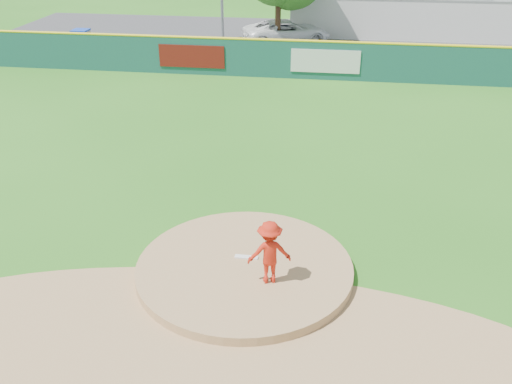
# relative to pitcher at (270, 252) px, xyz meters

# --- Properties ---
(ground) EXTENTS (120.00, 120.00, 0.00)m
(ground) POSITION_rel_pitcher_xyz_m (-0.71, 0.59, -1.06)
(ground) COLOR #286B19
(ground) RESTS_ON ground
(pitchers_mound) EXTENTS (5.50, 5.50, 0.50)m
(pitchers_mound) POSITION_rel_pitcher_xyz_m (-0.71, 0.59, -1.06)
(pitchers_mound) COLOR #9E774C
(pitchers_mound) RESTS_ON ground
(pitching_rubber) EXTENTS (0.60, 0.15, 0.04)m
(pitching_rubber) POSITION_rel_pitcher_xyz_m (-0.71, 0.89, -0.79)
(pitching_rubber) COLOR white
(pitching_rubber) RESTS_ON pitchers_mound
(infield_dirt_arc) EXTENTS (15.40, 15.40, 0.01)m
(infield_dirt_arc) POSITION_rel_pitcher_xyz_m (-0.71, -2.41, -1.05)
(infield_dirt_arc) COLOR #9E774C
(infield_dirt_arc) RESTS_ON ground
(parking_lot) EXTENTS (44.00, 16.00, 0.02)m
(parking_lot) POSITION_rel_pitcher_xyz_m (-0.71, 27.59, -1.05)
(parking_lot) COLOR #38383A
(parking_lot) RESTS_ON ground
(pitcher) EXTENTS (1.17, 0.86, 1.62)m
(pitcher) POSITION_rel_pitcher_xyz_m (0.00, 0.00, 0.00)
(pitcher) COLOR red
(pitcher) RESTS_ON pitchers_mound
(van) EXTENTS (6.25, 4.59, 1.58)m
(van) POSITION_rel_pitcher_xyz_m (-2.22, 26.51, -0.25)
(van) COLOR white
(van) RESTS_ON parking_lot
(pool_building_grp) EXTENTS (15.20, 8.20, 3.31)m
(pool_building_grp) POSITION_rel_pitcher_xyz_m (5.29, 32.58, 0.60)
(pool_building_grp) COLOR silver
(pool_building_grp) RESTS_ON ground
(fence_banners) EXTENTS (10.77, 0.04, 1.20)m
(fence_banners) POSITION_rel_pitcher_xyz_m (-2.99, 18.51, -0.06)
(fence_banners) COLOR #60130D
(fence_banners) RESTS_ON ground
(playground_slide) EXTENTS (0.95, 2.68, 1.48)m
(playground_slide) POSITION_rel_pitcher_xyz_m (-14.45, 22.11, -0.31)
(playground_slide) COLOR blue
(playground_slide) RESTS_ON ground
(outfield_fence) EXTENTS (40.00, 0.14, 2.07)m
(outfield_fence) POSITION_rel_pitcher_xyz_m (-0.71, 18.59, 0.03)
(outfield_fence) COLOR #164942
(outfield_fence) RESTS_ON ground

